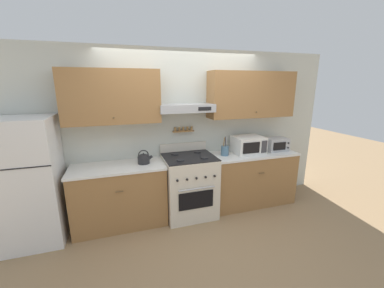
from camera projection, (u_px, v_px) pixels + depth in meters
name	position (u px, v px, depth m)	size (l,w,h in m)	color
ground_plane	(195.00, 222.00, 3.55)	(16.00, 16.00, 0.00)	#937551
wall_back	(186.00, 118.00, 3.72)	(5.20, 0.46, 2.55)	silver
counter_left	(120.00, 195.00, 3.42)	(1.31, 0.62, 0.90)	olive
counter_right	(250.00, 178.00, 4.07)	(1.48, 0.62, 0.90)	olive
stove_range	(189.00, 185.00, 3.68)	(0.77, 0.71, 1.10)	beige
refrigerator	(28.00, 182.00, 2.96)	(0.74, 0.70, 1.64)	white
tea_kettle	(144.00, 158.00, 3.41)	(0.22, 0.17, 0.20)	#232326
microwave	(248.00, 145.00, 3.92)	(0.49, 0.39, 0.28)	white
utensil_crock	(225.00, 150.00, 3.79)	(0.12, 0.12, 0.31)	slate
toaster_oven	(276.00, 144.00, 4.07)	(0.38, 0.28, 0.22)	#ADAFB5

